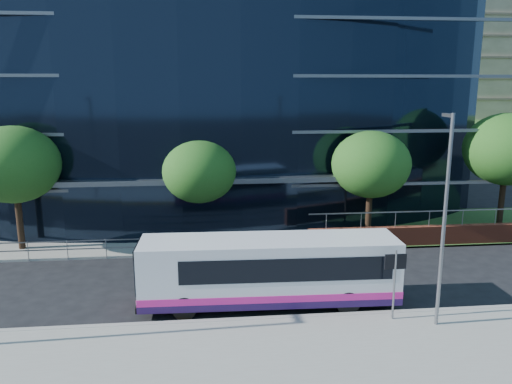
{
  "coord_description": "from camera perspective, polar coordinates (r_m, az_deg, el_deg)",
  "views": [
    {
      "loc": [
        -2.67,
        -18.98,
        9.13
      ],
      "look_at": [
        0.13,
        8.0,
        3.26
      ],
      "focal_mm": 35.0,
      "sensor_mm": 36.0,
      "label": 1
    }
  ],
  "objects": [
    {
      "name": "streetlight_east",
      "position": [
        19.48,
        20.73,
        -2.53
      ],
      "size": [
        0.15,
        0.77,
        8.0
      ],
      "color": "slate",
      "rests_on": "pavement_near"
    },
    {
      "name": "yellow_line_outer",
      "position": [
        20.51,
        2.25,
        -14.21
      ],
      "size": [
        80.0,
        0.08,
        0.01
      ],
      "primitive_type": "cube",
      "color": "gold",
      "rests_on": "ground"
    },
    {
      "name": "tree_far_b",
      "position": [
        28.9,
        -6.5,
        2.33
      ],
      "size": [
        4.29,
        4.29,
        6.05
      ],
      "color": "black",
      "rests_on": "ground"
    },
    {
      "name": "glass_office",
      "position": [
        39.86,
        -7.97,
        10.47
      ],
      "size": [
        44.0,
        23.1,
        16.0
      ],
      "color": "black",
      "rests_on": "ground"
    },
    {
      "name": "street_sign",
      "position": [
        20.06,
        15.61,
        -8.62
      ],
      "size": [
        0.85,
        0.09,
        2.8
      ],
      "color": "slate",
      "rests_on": "pavement_near"
    },
    {
      "name": "far_forecourt",
      "position": [
        31.5,
        -11.78,
        -4.81
      ],
      "size": [
        50.0,
        8.0,
        0.1
      ],
      "primitive_type": "cube",
      "color": "gray",
      "rests_on": "ground"
    },
    {
      "name": "tree_dist_e",
      "position": [
        64.89,
        18.52,
        7.53
      ],
      "size": [
        4.62,
        4.62,
        6.51
      ],
      "color": "black",
      "rests_on": "ground"
    },
    {
      "name": "guard_railings",
      "position": [
        27.79,
        -16.78,
        -5.73
      ],
      "size": [
        24.0,
        0.05,
        1.1
      ],
      "color": "slate",
      "rests_on": "ground"
    },
    {
      "name": "yellow_line_inner",
      "position": [
        20.65,
        2.19,
        -14.02
      ],
      "size": [
        80.0,
        0.08,
        0.01
      ],
      "primitive_type": "cube",
      "color": "gold",
      "rests_on": "ground"
    },
    {
      "name": "city_bus",
      "position": [
        21.06,
        1.79,
        -8.93
      ],
      "size": [
        10.78,
        2.75,
        2.9
      ],
      "rotation": [
        0.0,
        0.0,
        -0.03
      ],
      "color": "silver",
      "rests_on": "ground"
    },
    {
      "name": "kerb",
      "position": [
        20.3,
        2.34,
        -14.27
      ],
      "size": [
        80.0,
        0.25,
        0.16
      ],
      "primitive_type": "cube",
      "color": "gray",
      "rests_on": "ground"
    },
    {
      "name": "tree_far_a",
      "position": [
        30.12,
        -25.94,
        2.83
      ],
      "size": [
        4.95,
        4.95,
        6.98
      ],
      "color": "black",
      "rests_on": "ground"
    },
    {
      "name": "tree_far_c",
      "position": [
        29.96,
        13.0,
        3.07
      ],
      "size": [
        4.62,
        4.62,
        6.51
      ],
      "color": "black",
      "rests_on": "ground"
    },
    {
      "name": "apartment_block",
      "position": [
        83.73,
        19.03,
        12.92
      ],
      "size": [
        60.0,
        42.0,
        30.0
      ],
      "color": "#2D511E",
      "rests_on": "ground"
    },
    {
      "name": "ground",
      "position": [
        21.23,
        1.94,
        -13.27
      ],
      "size": [
        200.0,
        200.0,
        0.0
      ],
      "primitive_type": "plane",
      "color": "black",
      "rests_on": "ground"
    },
    {
      "name": "pavement_near",
      "position": [
        16.87,
        4.41,
        -20.3
      ],
      "size": [
        80.0,
        8.0,
        0.15
      ],
      "primitive_type": "cube",
      "color": "gray",
      "rests_on": "ground"
    },
    {
      "name": "tree_far_d",
      "position": [
        34.7,
        26.76,
        4.38
      ],
      "size": [
        5.28,
        5.28,
        7.44
      ],
      "color": "black",
      "rests_on": "ground"
    }
  ]
}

